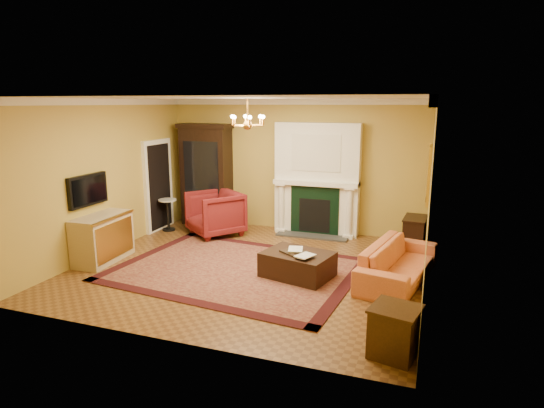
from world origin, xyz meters
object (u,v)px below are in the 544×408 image
at_px(coral_sofa, 399,256).
at_px(end_table, 394,333).
at_px(wingback_armchair, 215,211).
at_px(china_cabinet, 207,177).
at_px(pedestal_table, 168,212).
at_px(console_table, 414,237).
at_px(commode, 103,238).
at_px(leather_ottoman, 298,264).

distance_m(coral_sofa, end_table, 2.43).
bearing_deg(wingback_armchair, china_cabinet, 165.01).
relative_size(wingback_armchair, coral_sofa, 0.50).
distance_m(pedestal_table, console_table, 5.48).
distance_m(commode, coral_sofa, 5.38).
bearing_deg(end_table, wingback_armchair, 137.65).
relative_size(console_table, leather_ottoman, 0.66).
relative_size(coral_sofa, end_table, 3.71).
bearing_deg(commode, leather_ottoman, 4.04).
bearing_deg(coral_sofa, end_table, -165.25).
bearing_deg(china_cabinet, commode, -100.31).
height_order(china_cabinet, console_table, china_cabinet).
height_order(commode, console_table, commode).
xyz_separation_m(commode, console_table, (5.51, 2.23, -0.07)).
distance_m(pedestal_table, commode, 2.22).
xyz_separation_m(end_table, leather_ottoman, (-1.76, 2.02, -0.07)).
height_order(china_cabinet, wingback_armchair, china_cabinet).
bearing_deg(pedestal_table, wingback_armchair, 2.34).
xyz_separation_m(pedestal_table, console_table, (5.48, 0.02, -0.06)).
distance_m(pedestal_table, coral_sofa, 5.47).
distance_m(pedestal_table, end_table, 6.63).
xyz_separation_m(console_table, leather_ottoman, (-1.82, -1.80, -0.15)).
bearing_deg(china_cabinet, wingback_armchair, -51.89).
xyz_separation_m(coral_sofa, end_table, (0.13, -2.42, -0.13)).
bearing_deg(pedestal_table, end_table, -35.09).
distance_m(china_cabinet, coral_sofa, 5.26).
height_order(pedestal_table, coral_sofa, coral_sofa).
xyz_separation_m(wingback_armchair, end_table, (4.23, -3.86, -0.25)).
xyz_separation_m(wingback_armchair, coral_sofa, (4.10, -1.43, -0.12)).
height_order(commode, leather_ottoman, commode).
height_order(china_cabinet, pedestal_table, china_cabinet).
height_order(coral_sofa, end_table, coral_sofa).
xyz_separation_m(commode, end_table, (5.45, -1.59, -0.15)).
distance_m(wingback_armchair, pedestal_table, 1.20).
relative_size(china_cabinet, end_table, 4.02).
distance_m(wingback_armchair, leather_ottoman, 3.09).
distance_m(china_cabinet, commode, 3.21).
height_order(wingback_armchair, pedestal_table, wingback_armchair).
relative_size(pedestal_table, console_table, 1.00).
bearing_deg(console_table, pedestal_table, -175.79).
xyz_separation_m(wingback_armchair, leather_ottoman, (2.47, -1.84, -0.32)).
xyz_separation_m(china_cabinet, coral_sofa, (4.70, -2.23, -0.75)).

